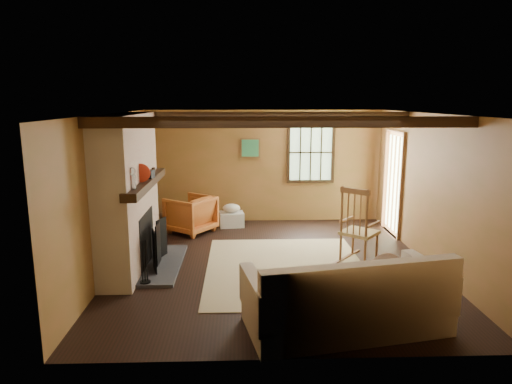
{
  "coord_description": "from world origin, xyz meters",
  "views": [
    {
      "loc": [
        -0.51,
        -6.97,
        2.61
      ],
      "look_at": [
        -0.26,
        0.4,
        1.11
      ],
      "focal_mm": 32.0,
      "sensor_mm": 36.0,
      "label": 1
    }
  ],
  "objects_px": {
    "fireplace": "(130,199)",
    "armchair": "(191,214)",
    "rocking_chair": "(358,230)",
    "sofa": "(348,302)",
    "laundry_basket": "(232,219)"
  },
  "relations": [
    {
      "from": "sofa",
      "to": "laundry_basket",
      "type": "xyz_separation_m",
      "value": [
        -1.42,
        4.43,
        -0.18
      ]
    },
    {
      "from": "rocking_chair",
      "to": "laundry_basket",
      "type": "xyz_separation_m",
      "value": [
        -2.09,
        2.21,
        -0.38
      ]
    },
    {
      "from": "rocking_chair",
      "to": "armchair",
      "type": "xyz_separation_m",
      "value": [
        -2.9,
        1.8,
        -0.16
      ]
    },
    {
      "from": "armchair",
      "to": "sofa",
      "type": "bearing_deg",
      "value": 65.41
    },
    {
      "from": "fireplace",
      "to": "laundry_basket",
      "type": "height_order",
      "value": "fireplace"
    },
    {
      "from": "fireplace",
      "to": "rocking_chair",
      "type": "xyz_separation_m",
      "value": [
        3.61,
        0.08,
        -0.57
      ]
    },
    {
      "from": "fireplace",
      "to": "armchair",
      "type": "xyz_separation_m",
      "value": [
        0.72,
        1.88,
        -0.73
      ]
    },
    {
      "from": "sofa",
      "to": "rocking_chair",
      "type": "bearing_deg",
      "value": 62.07
    },
    {
      "from": "sofa",
      "to": "armchair",
      "type": "height_order",
      "value": "sofa"
    },
    {
      "from": "armchair",
      "to": "rocking_chair",
      "type": "bearing_deg",
      "value": 94.63
    },
    {
      "from": "sofa",
      "to": "laundry_basket",
      "type": "distance_m",
      "value": 4.66
    },
    {
      "from": "fireplace",
      "to": "sofa",
      "type": "xyz_separation_m",
      "value": [
        2.94,
        -2.14,
        -0.77
      ]
    },
    {
      "from": "fireplace",
      "to": "rocking_chair",
      "type": "distance_m",
      "value": 3.66
    },
    {
      "from": "fireplace",
      "to": "armchair",
      "type": "height_order",
      "value": "fireplace"
    },
    {
      "from": "fireplace",
      "to": "rocking_chair",
      "type": "relative_size",
      "value": 1.9
    }
  ]
}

